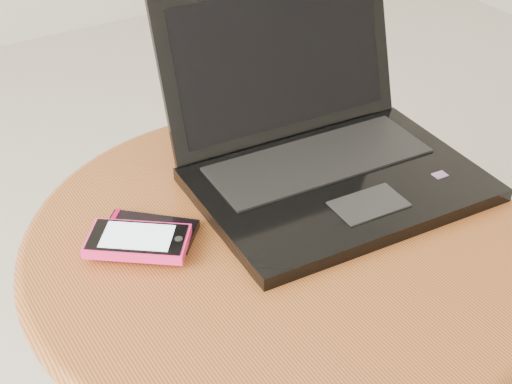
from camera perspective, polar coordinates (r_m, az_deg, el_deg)
table at (r=1.04m, az=1.79°, el=-8.14°), size 0.69×0.69×0.55m
laptop at (r=1.06m, az=5.10°, el=3.55°), size 0.41×0.37×0.25m
phone_black at (r=0.97m, az=-8.30°, el=-3.05°), size 0.13×0.13×0.01m
phone_pink at (r=0.93m, az=-9.19°, el=-3.77°), size 0.14×0.13×0.02m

